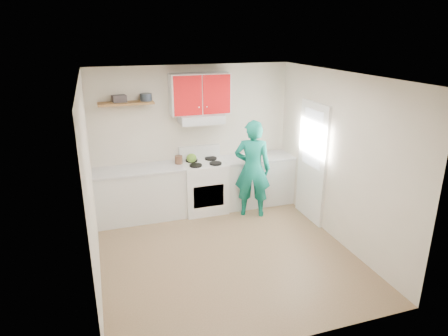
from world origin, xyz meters
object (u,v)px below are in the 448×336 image
object	(u,v)px
person	(252,169)
stove	(204,187)
tin	(146,97)
crock	(179,160)
kettle	(192,158)

from	to	relation	value
person	stove	bearing A→B (deg)	-6.59
tin	crock	size ratio (longest dim) A/B	1.21
stove	person	xyz separation A→B (m)	(0.76, -0.45, 0.41)
stove	crock	size ratio (longest dim) A/B	5.61
stove	crock	world-z (taller)	crock
kettle	person	world-z (taller)	person
tin	crock	world-z (taller)	tin
kettle	crock	bearing A→B (deg)	-159.65
stove	kettle	xyz separation A→B (m)	(-0.19, 0.09, 0.54)
tin	kettle	xyz separation A→B (m)	(0.72, -0.12, -1.10)
crock	person	xyz separation A→B (m)	(1.19, -0.53, -0.11)
stove	person	size ratio (longest dim) A/B	0.53
crock	kettle	bearing A→B (deg)	2.70
kettle	crock	xyz separation A→B (m)	(-0.23, -0.01, -0.02)
kettle	crock	world-z (taller)	kettle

